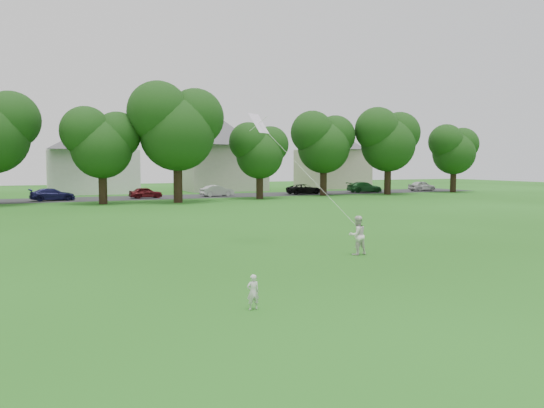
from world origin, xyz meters
name	(u,v)px	position (x,y,z in m)	size (l,w,h in m)	color
ground	(289,296)	(0.00, 0.00, 0.00)	(160.00, 160.00, 0.00)	#1E5413
street	(103,199)	(0.00, 42.00, 0.01)	(90.00, 7.00, 0.01)	#2D2D30
toddler	(253,292)	(-1.35, -0.82, 0.43)	(0.31, 0.21, 0.86)	silver
older_boy	(357,235)	(5.17, 4.64, 0.76)	(0.73, 0.57, 1.51)	silver
kite	(305,172)	(3.97, 6.67, 3.16)	(1.79, 2.57, 6.27)	white
tree_row	(103,128)	(-0.58, 35.92, 6.53)	(83.03, 10.04, 10.90)	black
parked_cars	(162,192)	(5.55, 41.00, 0.60)	(72.74, 2.34, 1.25)	black
house_row	(102,149)	(1.14, 52.00, 5.16)	(77.03, 14.13, 10.49)	silver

